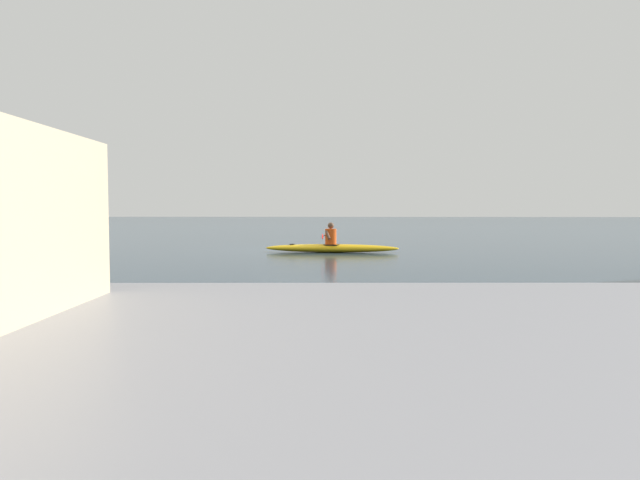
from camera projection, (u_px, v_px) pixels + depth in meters
ground_plane at (291, 250)px, 20.30m from camera, size 160.00×160.00×0.00m
kayak at (332, 248)px, 19.36m from camera, size 4.52×0.90×0.28m
kayaker at (330, 235)px, 19.34m from camera, size 0.46×2.31×0.73m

